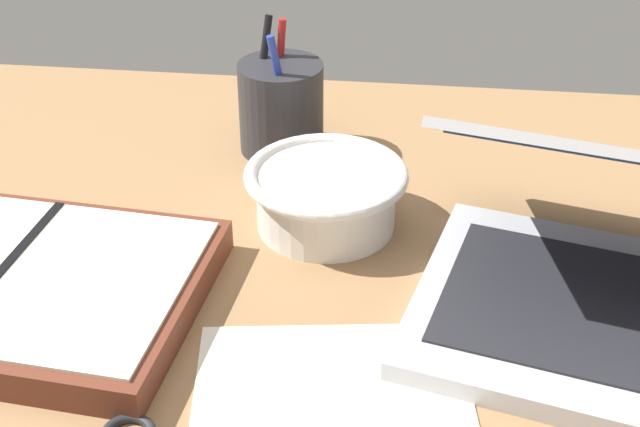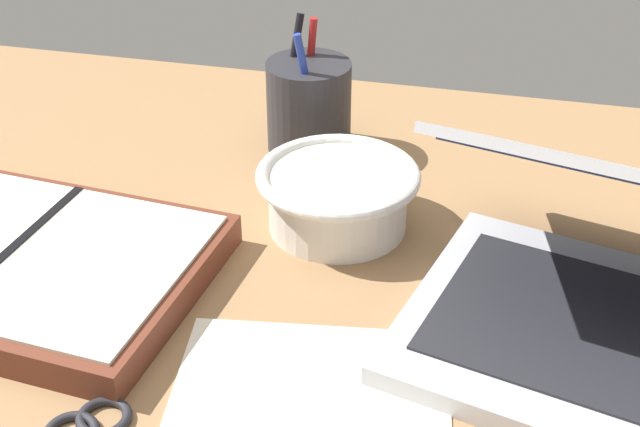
{
  "view_description": "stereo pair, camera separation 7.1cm",
  "coord_description": "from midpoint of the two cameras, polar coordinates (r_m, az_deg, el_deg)",
  "views": [
    {
      "loc": [
        7.71,
        -51.64,
        47.11
      ],
      "look_at": [
        0.54,
        8.14,
        9.0
      ],
      "focal_mm": 50.0,
      "sensor_mm": 36.0,
      "label": 1
    },
    {
      "loc": [
        14.72,
        -50.38,
        47.11
      ],
      "look_at": [
        0.54,
        8.14,
        9.0
      ],
      "focal_mm": 50.0,
      "sensor_mm": 36.0,
      "label": 2
    }
  ],
  "objects": [
    {
      "name": "planner",
      "position": [
        0.78,
        -21.88,
        -4.28
      ],
      "size": [
        33.43,
        24.99,
        3.21
      ],
      "rotation": [
        0.0,
        0.0,
        -0.09
      ],
      "color": "brown",
      "rests_on": "desk_top"
    },
    {
      "name": "bowl",
      "position": [
        0.81,
        -2.13,
        1.17
      ],
      "size": [
        14.9,
        14.9,
        5.95
      ],
      "color": "silver",
      "rests_on": "desk_top"
    },
    {
      "name": "pen_cup",
      "position": [
        0.94,
        -4.71,
        6.77
      ],
      "size": [
        8.86,
        8.86,
        13.97
      ],
      "color": "#28282D",
      "rests_on": "desk_top"
    },
    {
      "name": "desk_top",
      "position": [
        0.7,
        -4.22,
        -9.22
      ],
      "size": [
        140.0,
        100.0,
        2.0
      ],
      "primitive_type": "cube",
      "color": "#936D47",
      "rests_on": "ground"
    }
  ]
}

